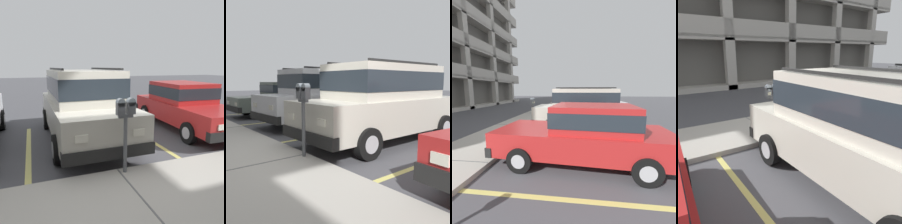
{
  "view_description": "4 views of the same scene",
  "coord_description": "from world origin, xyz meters",
  "views": [
    {
      "loc": [
        1.45,
        3.84,
        2.08
      ],
      "look_at": [
        -0.18,
        -0.58,
        1.09
      ],
      "focal_mm": 35.0,
      "sensor_mm": 36.0,
      "label": 1
    },
    {
      "loc": [
        -4.18,
        2.77,
        1.56
      ],
      "look_at": [
        -0.02,
        -0.56,
        0.91
      ],
      "focal_mm": 40.0,
      "sensor_mm": 36.0,
      "label": 2
    },
    {
      "loc": [
        -7.26,
        -2.09,
        1.91
      ],
      "look_at": [
        0.35,
        -1.17,
        0.79
      ],
      "focal_mm": 24.0,
      "sensor_mm": 36.0,
      "label": 3
    },
    {
      "loc": [
        -2.83,
        -4.47,
        2.32
      ],
      "look_at": [
        -0.28,
        -0.75,
        1.07
      ],
      "focal_mm": 35.0,
      "sensor_mm": 36.0,
      "label": 4
    }
  ],
  "objects": [
    {
      "name": "ground_plane",
      "position": [
        0.0,
        0.0,
        -0.05
      ],
      "size": [
        80.0,
        80.0,
        0.1
      ],
      "color": "#4C4C51"
    },
    {
      "name": "sidewalk",
      "position": [
        0.0,
        1.3,
        0.06
      ],
      "size": [
        40.0,
        2.2,
        0.12
      ],
      "color": "#ADA89E",
      "rests_on": "ground_plane"
    },
    {
      "name": "parking_stall_lines",
      "position": [
        1.63,
        -1.4,
        0.0
      ],
      "size": [
        13.17,
        4.8,
        0.01
      ],
      "color": "#DBD16B",
      "rests_on": "ground_plane"
    },
    {
      "name": "silver_suv",
      "position": [
        0.13,
        -2.19,
        1.09
      ],
      "size": [
        2.05,
        4.8,
        2.03
      ],
      "rotation": [
        0.0,
        0.0,
        0.01
      ],
      "color": "beige",
      "rests_on": "ground_plane"
    },
    {
      "name": "dark_hatchback",
      "position": [
        3.32,
        -2.57,
        1.09
      ],
      "size": [
        2.14,
        4.84,
        2.03
      ],
      "rotation": [
        0.0,
        0.0,
        0.04
      ],
      "color": "silver",
      "rests_on": "ground_plane"
    },
    {
      "name": "blue_coupe",
      "position": [
        6.75,
        -2.59,
        0.82
      ],
      "size": [
        1.86,
        4.49,
        1.54
      ],
      "rotation": [
        0.0,
        0.0,
        0.0
      ],
      "color": "#5B665B",
      "rests_on": "ground_plane"
    },
    {
      "name": "parking_meter_near",
      "position": [
        -0.1,
        0.35,
        1.17
      ],
      "size": [
        0.35,
        0.12,
        1.41
      ],
      "color": "#595B60",
      "rests_on": "sidewalk"
    }
  ]
}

